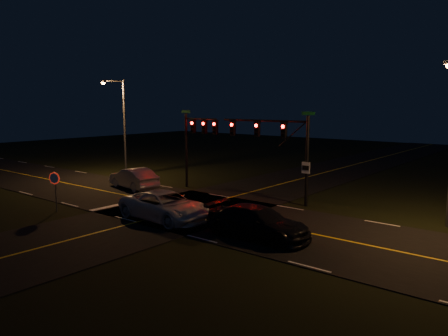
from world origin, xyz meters
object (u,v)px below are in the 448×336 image
Objects in this scene: signal_mast_nw at (196,136)px; pickup_white at (165,207)px; signal_mast_ne at (277,139)px; suv_dark at (258,223)px; sedan_silver at (134,179)px; stop_sign at (55,183)px; streetlight_nw at (121,119)px.

signal_mast_nw is 1.03× the size of pickup_white.
pickup_white is (-2.23, -8.42, -3.52)m from signal_mast_ne.
pickup_white is 1.07× the size of suv_dark.
signal_mast_ne is 9.47m from suv_dark.
signal_mast_ne reaches higher than sedan_silver.
signal_mast_ne is 14.77m from stop_sign.
signal_mast_ne is at bearing 117.08° from sedan_silver.
signal_mast_nw reaches higher than pickup_white.
signal_mast_nw is 1.11× the size of suv_dark.
sedan_silver is at bearing 70.80° from suv_dark.
streetlight_nw is 1.20× the size of signal_mast_ne.
signal_mast_nw is at bearing 34.40° from pickup_white.
suv_dark is (13.07, 3.47, -1.03)m from stop_sign.
signal_mast_ne is 2.93× the size of stop_sign.
signal_mast_nw is at bearing 52.66° from suv_dark.
signal_mast_ne is 7.52m from signal_mast_nw.
streetlight_nw reaches higher than stop_sign.
streetlight_nw reaches higher than signal_mast_nw.
streetlight_nw is 17.17m from signal_mast_ne.
streetlight_nw reaches higher than suv_dark.
sedan_silver is (-2.06, 7.89, -0.99)m from stop_sign.
stop_sign is 0.42× the size of pickup_white.
streetlight_nw is at bearing 124.89° from stop_sign.
sedan_silver is (-8.97, 4.98, 0.01)m from pickup_white.
signal_mast_nw is 11.69m from stop_sign.
streetlight_nw is at bearing 66.31° from suv_dark.
signal_mast_ne is 1.19× the size of signal_mast_nw.
streetlight_nw is 14.42m from stop_sign.
streetlight_nw is at bearing -111.00° from sedan_silver.
sedan_silver is at bearing -136.93° from signal_mast_nw.
streetlight_nw reaches higher than sedan_silver.
signal_mast_ne is 12.22m from sedan_silver.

